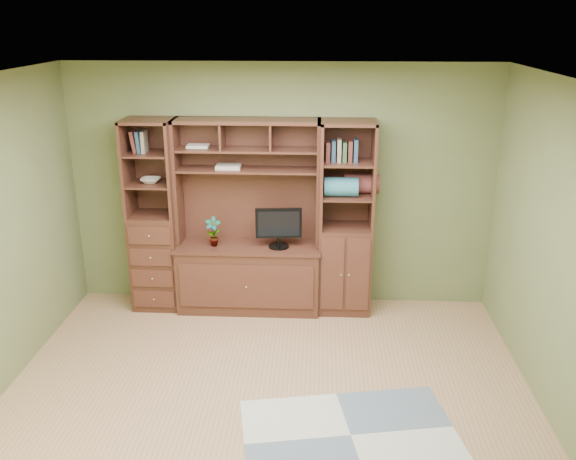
# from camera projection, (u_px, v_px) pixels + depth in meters

# --- Properties ---
(room) EXTENTS (4.60, 4.10, 2.64)m
(room) POSITION_uv_depth(u_px,v_px,m) (265.00, 258.00, 4.61)
(room) COLOR tan
(room) RESTS_ON ground
(center_hutch) EXTENTS (1.54, 0.53, 2.05)m
(center_hutch) POSITION_uv_depth(u_px,v_px,m) (247.00, 219.00, 6.35)
(center_hutch) COLOR #462318
(center_hutch) RESTS_ON ground
(left_tower) EXTENTS (0.50, 0.45, 2.05)m
(left_tower) POSITION_uv_depth(u_px,v_px,m) (154.00, 216.00, 6.44)
(left_tower) COLOR #462318
(left_tower) RESTS_ON ground
(right_tower) EXTENTS (0.55, 0.45, 2.05)m
(right_tower) POSITION_uv_depth(u_px,v_px,m) (346.00, 219.00, 6.34)
(right_tower) COLOR #462318
(right_tower) RESTS_ON ground
(rug) EXTENTS (1.80, 1.36, 0.01)m
(rug) POSITION_uv_depth(u_px,v_px,m) (351.00, 436.00, 4.64)
(rug) COLOR #919696
(rug) RESTS_ON ground
(monitor) EXTENTS (0.50, 0.26, 0.59)m
(monitor) POSITION_uv_depth(u_px,v_px,m) (279.00, 221.00, 6.30)
(monitor) COLOR black
(monitor) RESTS_ON center_hutch
(orchid) EXTENTS (0.17, 0.11, 0.32)m
(orchid) POSITION_uv_depth(u_px,v_px,m) (213.00, 232.00, 6.38)
(orchid) COLOR #B25D3C
(orchid) RESTS_ON center_hutch
(magazines) EXTENTS (0.25, 0.18, 0.04)m
(magazines) POSITION_uv_depth(u_px,v_px,m) (229.00, 167.00, 6.27)
(magazines) COLOR #B5AA9A
(magazines) RESTS_ON center_hutch
(bowl) EXTENTS (0.20, 0.20, 0.05)m
(bowl) POSITION_uv_depth(u_px,v_px,m) (151.00, 180.00, 6.31)
(bowl) COLOR beige
(bowl) RESTS_ON left_tower
(blanket_teal) EXTENTS (0.34, 0.20, 0.20)m
(blanket_teal) POSITION_uv_depth(u_px,v_px,m) (341.00, 187.00, 6.17)
(blanket_teal) COLOR #316F81
(blanket_teal) RESTS_ON right_tower
(blanket_red) EXTENTS (0.36, 0.20, 0.20)m
(blanket_red) POSITION_uv_depth(u_px,v_px,m) (362.00, 184.00, 6.28)
(blanket_red) COLOR brown
(blanket_red) RESTS_ON right_tower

